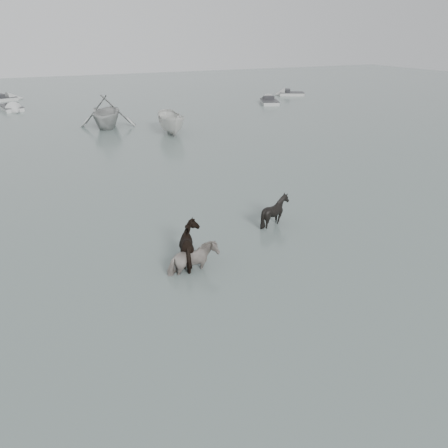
# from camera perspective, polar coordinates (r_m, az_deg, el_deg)

# --- Properties ---
(ground) EXTENTS (140.00, 140.00, 0.00)m
(ground) POSITION_cam_1_polar(r_m,az_deg,el_deg) (14.50, -2.46, -5.05)
(ground) COLOR #52625D
(ground) RESTS_ON ground
(pony_pinto) EXTENTS (1.68, 0.89, 1.36)m
(pony_pinto) POSITION_cam_1_polar(r_m,az_deg,el_deg) (13.67, -4.16, -3.76)
(pony_pinto) COLOR black
(pony_pinto) RESTS_ON ground
(pony_dark) EXTENTS (1.46, 1.63, 1.46)m
(pony_dark) POSITION_cam_1_polar(r_m,az_deg,el_deg) (14.28, -4.07, -2.26)
(pony_dark) COLOR black
(pony_dark) RESTS_ON ground
(pony_black) EXTENTS (1.59, 1.52, 1.38)m
(pony_black) POSITION_cam_1_polar(r_m,az_deg,el_deg) (17.16, 6.70, 2.13)
(pony_black) COLOR black
(pony_black) RESTS_ON ground
(rowboat_trail) EXTENTS (5.79, 6.24, 2.69)m
(rowboat_trail) POSITION_cam_1_polar(r_m,az_deg,el_deg) (36.36, -15.14, 14.17)
(rowboat_trail) COLOR #9DA09D
(rowboat_trail) RESTS_ON ground
(boat_small) EXTENTS (2.32, 4.72, 1.75)m
(boat_small) POSITION_cam_1_polar(r_m,az_deg,el_deg) (33.30, -6.89, 13.14)
(boat_small) COLOR silver
(boat_small) RESTS_ON ground
(skiff_port) EXTENTS (3.15, 4.76, 0.75)m
(skiff_port) POSITION_cam_1_polar(r_m,az_deg,el_deg) (47.55, 5.96, 15.79)
(skiff_port) COLOR #A1A4A1
(skiff_port) RESTS_ON ground
(skiff_mid) EXTENTS (2.59, 5.55, 0.75)m
(skiff_mid) POSITION_cam_1_polar(r_m,az_deg,el_deg) (48.27, -26.10, 13.70)
(skiff_mid) COLOR #AAADAB
(skiff_mid) RESTS_ON ground
(skiff_star) EXTENTS (4.22, 3.18, 0.75)m
(skiff_star) POSITION_cam_1_polar(r_m,az_deg,el_deg) (54.30, 8.82, 16.65)
(skiff_star) COLOR #A5A4A0
(skiff_star) RESTS_ON ground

